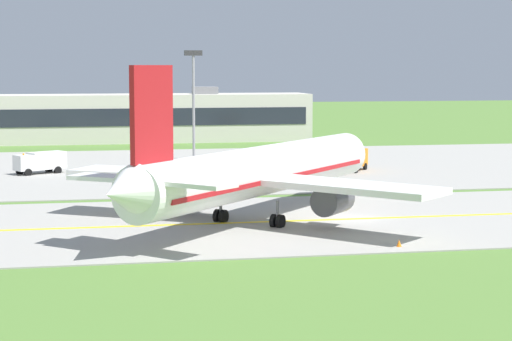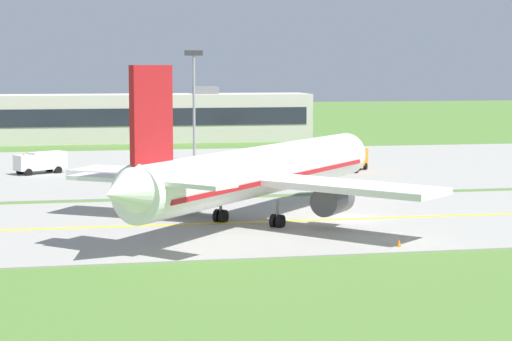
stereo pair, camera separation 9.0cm
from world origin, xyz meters
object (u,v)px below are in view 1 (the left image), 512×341
(airplane_lead, at_px, (258,172))
(service_truck_catering, at_px, (353,159))
(apron_light_mast, at_px, (193,91))
(service_truck_baggage, at_px, (40,161))

(airplane_lead, bearing_deg, service_truck_catering, 61.62)
(airplane_lead, height_order, apron_light_mast, apron_light_mast)
(apron_light_mast, bearing_deg, service_truck_catering, -45.78)
(apron_light_mast, bearing_deg, service_truck_baggage, -146.54)
(airplane_lead, relative_size, service_truck_baggage, 5.27)
(service_truck_baggage, bearing_deg, airplane_lead, -64.86)
(service_truck_catering, bearing_deg, service_truck_baggage, 173.33)
(service_truck_catering, bearing_deg, apron_light_mast, 134.22)
(airplane_lead, xyz_separation_m, service_truck_catering, (18.60, 34.43, -2.60))
(service_truck_catering, distance_m, apron_light_mast, 25.51)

